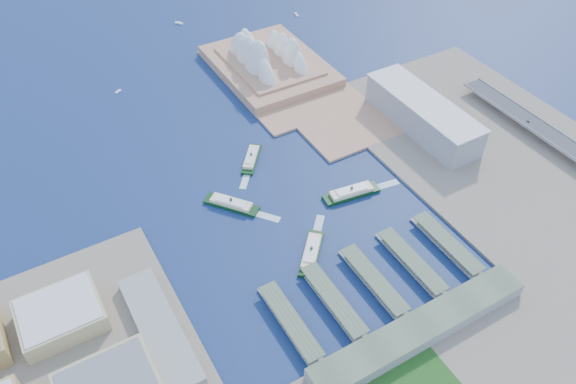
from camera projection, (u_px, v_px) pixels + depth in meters
ground at (314, 235)px, 533.03m from camera, size 3000.00×3000.00×0.00m
east_land at (533, 180)px, 587.84m from camera, size 240.00×500.00×3.00m
peninsula at (279, 76)px, 734.13m from camera, size 135.00×220.00×3.00m
opera_house at (269, 49)px, 724.75m from camera, size 134.00×180.00×58.00m
toaster_building at (422, 114)px, 639.94m from camera, size 45.00×155.00×35.00m
ferry_wharves at (374, 281)px, 487.88m from camera, size 184.00×90.00×9.30m
terminal_building at (420, 330)px, 447.61m from camera, size 200.00×28.00×12.00m
ferry_a at (231, 202)px, 557.75m from camera, size 46.20×53.13×10.66m
ferry_b at (251, 157)px, 609.78m from camera, size 41.51×47.18×9.51m
ferry_c at (311, 251)px, 511.93m from camera, size 48.29×50.92×10.58m
ferry_d at (352, 191)px, 569.30m from camera, size 61.05×23.15×11.26m
boat_b at (118, 91)px, 708.88m from camera, size 9.17×6.93×2.37m
boat_c at (296, 15)px, 861.88m from camera, size 5.48×12.13×2.63m
boat_e at (179, 23)px, 841.62m from camera, size 10.64×12.41×3.07m
car_c at (528, 121)px, 638.78m from camera, size 1.79×4.39×1.27m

